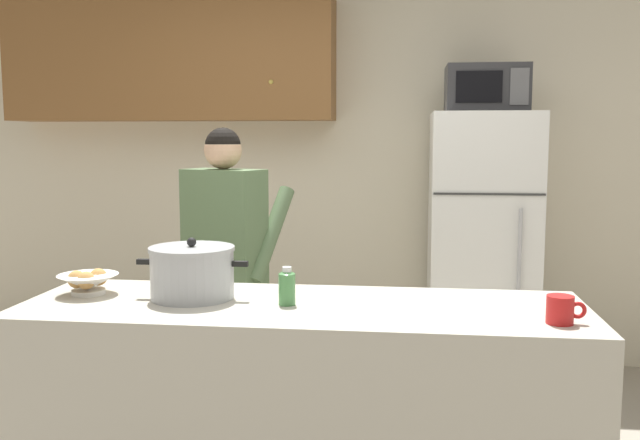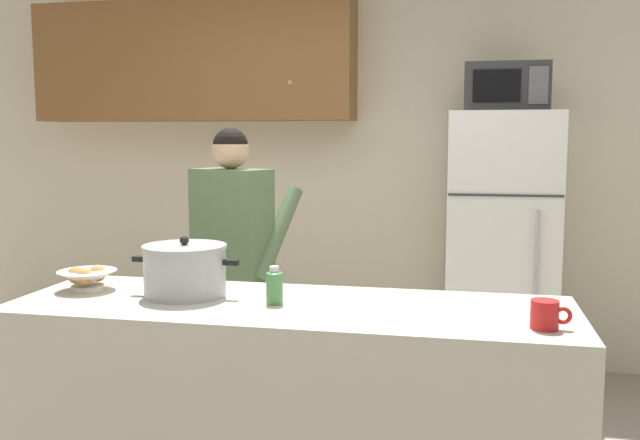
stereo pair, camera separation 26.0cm
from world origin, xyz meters
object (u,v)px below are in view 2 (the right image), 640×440
(refrigerator, at_px, (500,252))
(bottle_near_edge, at_px, (274,285))
(cooking_pot, at_px, (185,270))
(microwave, at_px, (506,88))
(coffee_mug, at_px, (546,315))
(person_near_pot, at_px, (233,247))
(bread_bowl, at_px, (87,278))

(refrigerator, bearing_deg, bottle_near_edge, -115.85)
(refrigerator, relative_size, cooking_pot, 3.85)
(microwave, xyz_separation_m, coffee_mug, (0.04, -1.99, -0.86))
(person_near_pot, xyz_separation_m, cooking_pot, (0.08, -0.81, 0.04))
(coffee_mug, xyz_separation_m, bottle_near_edge, (-0.95, 0.15, 0.02))
(refrigerator, bearing_deg, cooking_pot, -125.50)
(refrigerator, height_order, person_near_pot, refrigerator)
(coffee_mug, distance_m, bread_bowl, 1.77)
(person_near_pot, bearing_deg, bread_bowl, -113.29)
(microwave, height_order, bottle_near_edge, microwave)
(refrigerator, distance_m, microwave, 0.98)
(person_near_pot, distance_m, bottle_near_edge, 0.99)
(microwave, xyz_separation_m, person_near_pot, (-1.37, -0.97, -0.85))
(bottle_near_edge, bearing_deg, cooking_pot, 170.24)
(person_near_pot, relative_size, bread_bowl, 6.70)
(coffee_mug, distance_m, bottle_near_edge, 0.96)
(coffee_mug, height_order, bread_bowl, bread_bowl)
(cooking_pot, relative_size, bottle_near_edge, 3.07)
(microwave, height_order, bread_bowl, microwave)
(refrigerator, relative_size, microwave, 3.52)
(coffee_mug, bearing_deg, bread_bowl, 172.97)
(person_near_pot, height_order, bread_bowl, person_near_pot)
(refrigerator, distance_m, bottle_near_edge, 2.08)
(person_near_pot, xyz_separation_m, bottle_near_edge, (0.46, -0.87, 0.01))
(person_near_pot, relative_size, coffee_mug, 12.10)
(cooking_pot, xyz_separation_m, coffee_mug, (1.33, -0.21, -0.05))
(refrigerator, bearing_deg, person_near_pot, -143.93)
(refrigerator, bearing_deg, bread_bowl, -133.59)
(microwave, relative_size, person_near_pot, 0.30)
(refrigerator, height_order, bottle_near_edge, refrigerator)
(refrigerator, xyz_separation_m, coffee_mug, (0.04, -2.02, 0.12))
(bread_bowl, bearing_deg, microwave, 46.06)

